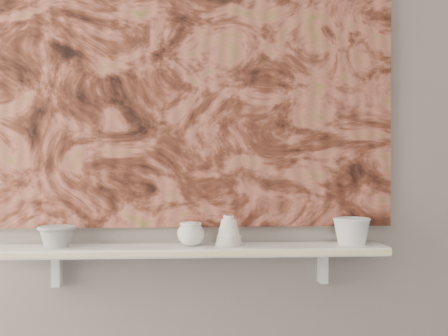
{
  "coord_description": "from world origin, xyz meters",
  "views": [
    {
      "loc": [
        -0.03,
        -0.73,
        1.24
      ],
      "look_at": [
        0.11,
        1.49,
        1.21
      ],
      "focal_mm": 50.0,
      "sensor_mm": 36.0,
      "label": 1
    }
  ],
  "objects": [
    {
      "name": "wall_back",
      "position": [
        0.0,
        1.6,
        1.35
      ],
      "size": [
        3.6,
        0.0,
        3.6
      ],
      "primitive_type": "plane",
      "rotation": [
        1.57,
        0.0,
        0.0
      ],
      "color": "gray",
      "rests_on": "floor"
    },
    {
      "name": "bowl_grey",
      "position": [
        -0.48,
        1.51,
        0.97
      ],
      "size": [
        0.14,
        0.14,
        0.08
      ],
      "primitive_type": null,
      "rotation": [
        0.0,
        0.0,
        -0.07
      ],
      "color": "gray",
      "rests_on": "shelf"
    },
    {
      "name": "painting",
      "position": [
        0.0,
        1.59,
        1.54
      ],
      "size": [
        1.5,
        0.02,
        1.1
      ],
      "primitive_type": "cube",
      "color": "#5D2B1C",
      "rests_on": "wall_back"
    },
    {
      "name": "bell_vessel",
      "position": [
        0.13,
        1.51,
        0.99
      ],
      "size": [
        0.11,
        0.11,
        0.11
      ],
      "primitive_type": null,
      "rotation": [
        0.0,
        0.0,
        0.12
      ],
      "color": "silver",
      "rests_on": "shelf"
    },
    {
      "name": "bracket_left",
      "position": [
        -0.49,
        1.57,
        0.84
      ],
      "size": [
        0.03,
        0.06,
        0.12
      ],
      "primitive_type": "cube",
      "color": "silver",
      "rests_on": "wall_back"
    },
    {
      "name": "bowl_white",
      "position": [
        0.58,
        1.51,
        0.98
      ],
      "size": [
        0.17,
        0.17,
        0.1
      ],
      "primitive_type": null,
      "rotation": [
        0.0,
        0.0,
        -0.26
      ],
      "color": "silver",
      "rests_on": "shelf"
    },
    {
      "name": "bracket_right",
      "position": [
        0.49,
        1.57,
        0.84
      ],
      "size": [
        0.03,
        0.06,
        0.12
      ],
      "primitive_type": "cube",
      "color": "silver",
      "rests_on": "wall_back"
    },
    {
      "name": "shelf_stripe",
      "position": [
        0.0,
        1.41,
        0.92
      ],
      "size": [
        1.4,
        0.01,
        0.02
      ],
      "primitive_type": "cube",
      "color": "#FAEBA6",
      "rests_on": "shelf"
    },
    {
      "name": "shelf",
      "position": [
        0.0,
        1.51,
        0.92
      ],
      "size": [
        1.4,
        0.18,
        0.03
      ],
      "primitive_type": "cube",
      "color": "silver",
      "rests_on": "wall_back"
    },
    {
      "name": "cup_cream",
      "position": [
        -0.0,
        1.51,
        0.97
      ],
      "size": [
        0.12,
        0.12,
        0.09
      ],
      "primitive_type": null,
      "rotation": [
        0.0,
        0.0,
        -0.34
      ],
      "color": "silver",
      "rests_on": "shelf"
    },
    {
      "name": "house_motif",
      "position": [
        0.45,
        1.57,
        1.23
      ],
      "size": [
        0.09,
        0.0,
        0.08
      ],
      "primitive_type": "cube",
      "color": "black",
      "rests_on": "painting"
    }
  ]
}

